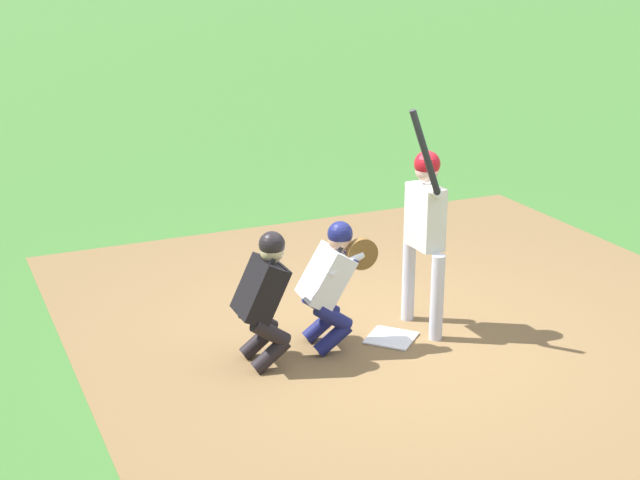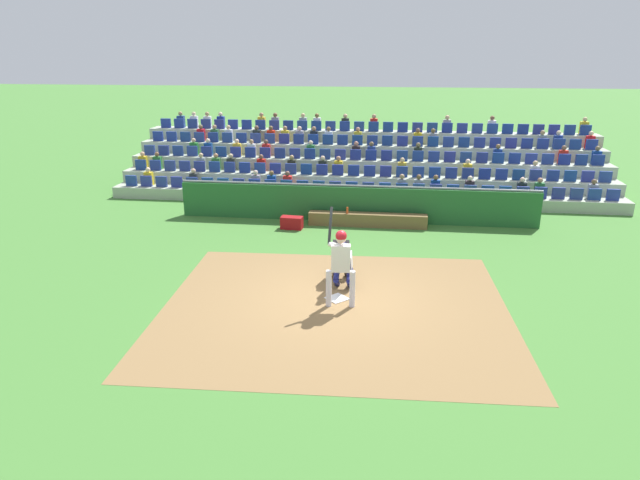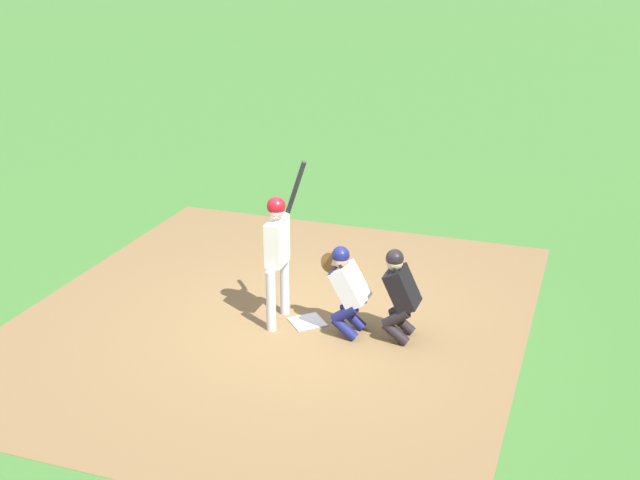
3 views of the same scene
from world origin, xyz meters
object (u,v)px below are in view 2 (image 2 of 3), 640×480
at_px(home_plate_marker, 337,298).
at_px(batter_at_plate, 340,260).
at_px(catcher_crouching, 343,262).
at_px(equipment_duffel_bag, 292,223).
at_px(water_bottle_on_bench, 347,210).
at_px(home_plate_umpire, 341,253).
at_px(dugout_bench, 367,220).

bearing_deg(home_plate_marker, batter_at_plate, 105.10).
bearing_deg(catcher_crouching, equipment_duffel_bag, -66.08).
xyz_separation_m(catcher_crouching, water_bottle_on_bench, (0.31, -5.21, -0.16)).
bearing_deg(batter_at_plate, equipment_duffel_bag, -69.57).
distance_m(batter_at_plate, home_plate_umpire, 1.74).
height_order(home_plate_marker, water_bottle_on_bench, water_bottle_on_bench).
relative_size(home_plate_marker, home_plate_umpire, 0.34).
relative_size(home_plate_marker, water_bottle_on_bench, 2.11).
xyz_separation_m(home_plate_marker, dugout_bench, (-0.43, -5.90, 0.20)).
distance_m(batter_at_plate, catcher_crouching, 1.07).
height_order(dugout_bench, equipment_duffel_bag, dugout_bench).
bearing_deg(home_plate_umpire, home_plate_marker, 91.48).
relative_size(home_plate_marker, batter_at_plate, 0.19).
distance_m(catcher_crouching, equipment_duffel_bag, 5.18).
relative_size(dugout_bench, equipment_duffel_bag, 5.56).
xyz_separation_m(home_plate_umpire, equipment_duffel_bag, (1.98, -4.01, -0.50)).
bearing_deg(batter_at_plate, dugout_bench, -93.01).
bearing_deg(dugout_bench, home_plate_umpire, 84.21).
height_order(home_plate_marker, home_plate_umpire, home_plate_umpire).
bearing_deg(dugout_bench, catcher_crouching, 86.11).
relative_size(water_bottle_on_bench, equipment_duffel_bag, 0.30).
bearing_deg(home_plate_marker, home_plate_umpire, -88.52).
relative_size(home_plate_marker, dugout_bench, 0.11).
bearing_deg(home_plate_umpire, batter_at_plate, 94.64).
relative_size(batter_at_plate, home_plate_umpire, 1.78).
bearing_deg(catcher_crouching, home_plate_umpire, -81.35).
distance_m(home_plate_marker, batter_at_plate, 1.19).
bearing_deg(batter_at_plate, home_plate_umpire, -85.36).
distance_m(home_plate_umpire, water_bottle_on_bench, 4.52).
xyz_separation_m(catcher_crouching, equipment_duffel_bag, (2.09, -4.71, -0.50)).
distance_m(home_plate_marker, home_plate_umpire, 1.47).
height_order(home_plate_umpire, water_bottle_on_bench, home_plate_umpire).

